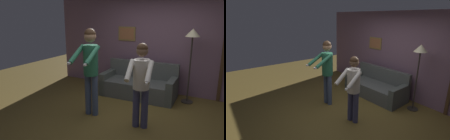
% 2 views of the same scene
% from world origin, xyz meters
% --- Properties ---
extents(ground_plane, '(12.00, 12.00, 0.00)m').
position_xyz_m(ground_plane, '(0.00, 0.00, 0.00)').
color(ground_plane, brown).
extents(back_wall_assembly, '(6.40, 0.10, 2.60)m').
position_xyz_m(back_wall_assembly, '(0.02, 2.04, 1.30)').
color(back_wall_assembly, slate).
rests_on(back_wall_assembly, ground_plane).
extents(couch, '(1.93, 0.91, 0.87)m').
position_xyz_m(couch, '(-0.32, 1.42, 0.28)').
color(couch, '#525652').
rests_on(couch, ground_plane).
extents(torchiere_lamp, '(0.33, 0.33, 1.78)m').
position_xyz_m(torchiere_lamp, '(0.88, 1.57, 1.48)').
color(torchiere_lamp, '#332D28').
rests_on(torchiere_lamp, ground_plane).
extents(person_standing_left, '(0.48, 0.73, 1.82)m').
position_xyz_m(person_standing_left, '(-0.80, -0.10, 1.12)').
color(person_standing_left, '#445476').
rests_on(person_standing_left, ground_plane).
extents(person_standing_right, '(0.50, 0.61, 1.61)m').
position_xyz_m(person_standing_right, '(0.31, -0.12, 0.96)').
color(person_standing_right, '#414169').
rests_on(person_standing_right, ground_plane).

